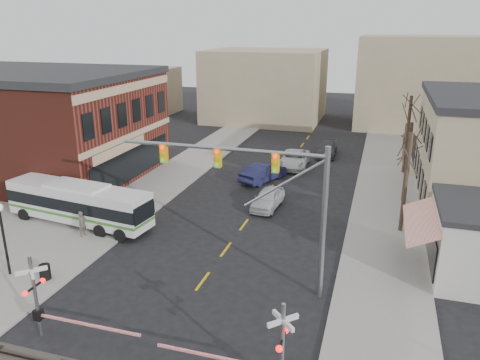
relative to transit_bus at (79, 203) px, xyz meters
name	(u,v)px	position (x,y,z in m)	size (l,w,h in m)	color
ground	(188,301)	(11.06, -6.73, -1.62)	(160.00, 160.00, 0.00)	black
sidewalk_west	(179,172)	(1.56, 13.27, -1.56)	(5.00, 60.00, 0.12)	gray
sidewalk_east	(386,191)	(20.56, 13.27, -1.56)	(5.00, 60.00, 0.12)	gray
tree_east_a	(406,183)	(21.56, 5.27, 1.88)	(0.28, 0.28, 6.75)	#382B21
tree_east_b	(407,162)	(21.86, 11.27, 1.65)	(0.28, 0.28, 6.30)	#382B21
tree_east_c	(407,135)	(22.06, 19.27, 2.10)	(0.28, 0.28, 7.20)	#382B21
transit_bus	(79,203)	(0.00, 0.00, 0.00)	(11.21, 3.77, 2.83)	silver
traffic_signal_mast	(266,185)	(14.44, -4.26, 4.17)	(10.92, 0.30, 8.00)	gray
rr_crossing_west	(44,299)	(6.20, -11.25, 0.35)	(5.60, 1.36, 4.00)	gray
rr_crossing_east	(271,349)	(16.51, -11.58, 0.35)	(5.60, 1.36, 4.00)	gray
street_lamp	(2,224)	(0.51, -7.33, 1.53)	(0.44, 0.44, 4.23)	black
trash_bin	(45,272)	(2.78, -7.18, -1.07)	(0.60, 0.60, 0.84)	black
car_a	(268,199)	(11.88, 6.91, -0.88)	(1.75, 4.35, 1.48)	#B6B7BB
car_b	(263,172)	(9.94, 13.07, -0.79)	(1.76, 5.03, 1.66)	#181A3D
car_c	(295,159)	(11.81, 18.27, -0.82)	(2.63, 5.70, 1.58)	silver
car_d	(327,149)	(14.32, 23.47, -0.89)	(2.03, 4.98, 1.45)	#3F3F44
pedestrian_near	(82,224)	(1.48, -1.82, -0.63)	(0.63, 0.41, 1.73)	#504740
pedestrian_far	(104,204)	(0.89, 1.64, -0.60)	(0.87, 0.67, 1.78)	#313356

